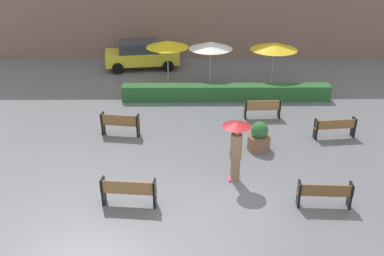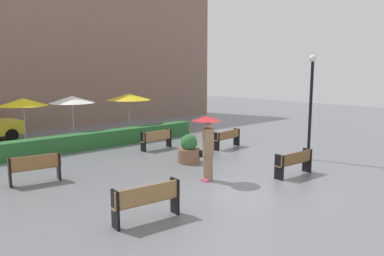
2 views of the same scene
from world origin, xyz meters
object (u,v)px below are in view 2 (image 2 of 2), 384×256
at_px(bench_near_right, 295,162).
at_px(lamp_post, 311,97).
at_px(bench_near_left, 147,199).
at_px(patio_umbrella_yellow_far, 129,97).
at_px(patio_umbrella_white, 72,100).
at_px(bench_far_left, 35,167).
at_px(patio_umbrella_yellow, 23,102).
at_px(pedestrian_with_umbrella, 207,140).
at_px(planter_pot, 189,150).
at_px(bench_back_row, 157,138).
at_px(bench_far_right, 227,137).

distance_m(bench_near_right, lamp_post, 3.41).
bearing_deg(bench_near_left, patio_umbrella_yellow_far, 59.74).
xyz_separation_m(patio_umbrella_white, patio_umbrella_yellow_far, (3.20, -0.16, -0.00)).
bearing_deg(bench_near_left, bench_near_right, -1.16).
distance_m(bench_far_left, patio_umbrella_yellow, 6.66).
height_order(pedestrian_with_umbrella, patio_umbrella_white, patio_umbrella_white).
bearing_deg(lamp_post, patio_umbrella_yellow_far, 103.74).
bearing_deg(lamp_post, bench_near_left, -174.22).
distance_m(bench_far_left, patio_umbrella_white, 7.23).
bearing_deg(planter_pot, bench_near_left, -140.91).
relative_size(bench_far_left, pedestrian_with_umbrella, 0.75).
xyz_separation_m(lamp_post, patio_umbrella_yellow_far, (-2.38, 9.75, -0.40)).
relative_size(bench_back_row, patio_umbrella_yellow_far, 0.69).
xyz_separation_m(bench_far_right, pedestrian_with_umbrella, (-4.32, -3.11, 0.87)).
bearing_deg(planter_pot, bench_far_left, 167.51).
relative_size(bench_back_row, bench_far_right, 0.95).
bearing_deg(bench_back_row, bench_far_left, -164.71).
bearing_deg(patio_umbrella_white, bench_back_row, -63.16).
bearing_deg(patio_umbrella_yellow, pedestrian_with_umbrella, -74.64).
xyz_separation_m(bench_far_left, pedestrian_with_umbrella, (4.36, -3.42, 0.82)).
bearing_deg(patio_umbrella_yellow, bench_near_left, -93.98).
bearing_deg(bench_near_right, lamp_post, 21.37).
distance_m(bench_far_left, bench_far_right, 8.69).
xyz_separation_m(bench_back_row, planter_pot, (-0.55, -2.87, -0.03)).
height_order(bench_near_right, patio_umbrella_yellow_far, patio_umbrella_yellow_far).
bearing_deg(pedestrian_with_umbrella, bench_near_left, -156.34).
height_order(bench_back_row, bench_far_right, bench_back_row).
bearing_deg(bench_near_right, bench_back_row, 97.87).
xyz_separation_m(bench_near_left, bench_far_right, (7.76, 4.62, -0.04)).
bearing_deg(bench_far_right, bench_near_right, -109.87).
relative_size(bench_near_right, patio_umbrella_white, 0.72).
height_order(bench_back_row, planter_pot, planter_pot).
xyz_separation_m(bench_back_row, patio_umbrella_yellow, (-4.34, 4.59, 1.62)).
xyz_separation_m(lamp_post, patio_umbrella_yellow, (-7.80, 10.30, -0.42)).
relative_size(bench_near_left, patio_umbrella_yellow, 0.76).
height_order(bench_far_left, patio_umbrella_yellow_far, patio_umbrella_yellow_far).
relative_size(patio_umbrella_yellow, patio_umbrella_yellow_far, 0.97).
bearing_deg(bench_far_right, patio_umbrella_white, 127.71).
distance_m(bench_far_right, patio_umbrella_yellow_far, 6.42).
xyz_separation_m(bench_near_left, patio_umbrella_white, (2.99, 10.78, 1.62)).
height_order(bench_near_left, pedestrian_with_umbrella, pedestrian_with_umbrella).
distance_m(bench_far_right, patio_umbrella_yellow, 9.71).
relative_size(bench_far_right, patio_umbrella_yellow_far, 0.72).
height_order(bench_far_right, planter_pot, planter_pot).
xyz_separation_m(bench_near_right, pedestrian_with_umbrella, (-2.61, 1.63, 0.87)).
relative_size(bench_far_right, pedestrian_with_umbrella, 0.81).
bearing_deg(bench_far_left, bench_back_row, 15.29).
distance_m(bench_near_left, patio_umbrella_yellow, 11.31).
height_order(patio_umbrella_yellow, patio_umbrella_white, patio_umbrella_white).
distance_m(bench_near_right, patio_umbrella_yellow_far, 10.87).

